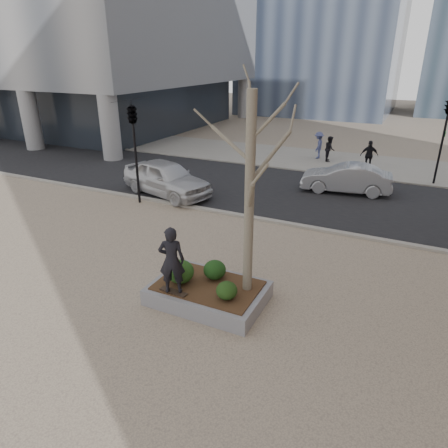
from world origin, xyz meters
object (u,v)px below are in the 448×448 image
at_px(planter, 208,293).
at_px(skateboarder, 172,260).
at_px(skateboard, 174,292).
at_px(police_car, 166,178).

xyz_separation_m(planter, skateboarder, (-0.63, -0.72, 1.20)).
distance_m(planter, skateboarder, 1.54).
bearing_deg(skateboard, police_car, 129.25).
height_order(planter, police_car, police_car).
relative_size(planter, skateboarder, 1.67).
relative_size(skateboarder, police_car, 0.38).
distance_m(planter, police_car, 9.26).
relative_size(skateboard, police_car, 0.16).
height_order(planter, skateboard, skateboard).
bearing_deg(skateboarder, police_car, -79.96).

